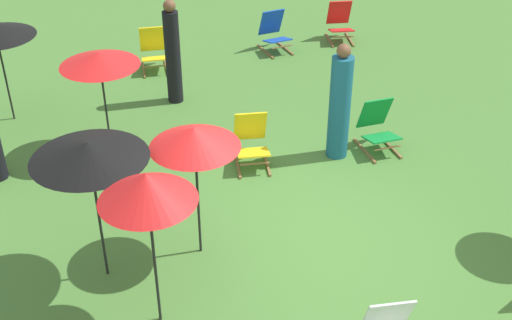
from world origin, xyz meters
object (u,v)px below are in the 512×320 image
person_0 (340,105)px  umbrella_5 (147,188)px  umbrella_2 (89,151)px  person_2 (173,54)px  umbrella_1 (99,59)px  umbrella_3 (194,137)px  deckchair_2 (251,142)px  deckchair_3 (274,33)px  deckchair_7 (378,127)px  deckchair_8 (154,51)px  deckchair_9 (340,23)px

person_0 → umbrella_5: bearing=-77.7°
umbrella_2 → person_2: size_ratio=1.00×
umbrella_1 → umbrella_3: (0.46, -2.84, 0.11)m
deckchair_2 → umbrella_5: 3.68m
deckchair_3 → umbrella_5: size_ratio=0.43×
deckchair_7 → person_2: person_2 is taller
umbrella_1 → person_2: 2.01m
deckchair_2 → umbrella_3: (-1.41, -1.64, 1.28)m
umbrella_1 → umbrella_2: umbrella_2 is taller
deckchair_8 → person_0: person_0 is taller
deckchair_3 → umbrella_1: size_ratio=0.50×
deckchair_2 → deckchair_8: bearing=111.1°
umbrella_1 → umbrella_2: (-0.71, -2.79, 0.19)m
umbrella_3 → person_0: 3.11m
deckchair_9 → person_0: size_ratio=0.47×
deckchair_2 → umbrella_2: umbrella_2 is taller
umbrella_3 → deckchair_3: bearing=56.8°
umbrella_3 → deckchair_2: bearing=49.3°
umbrella_2 → umbrella_5: (0.36, -0.98, 0.04)m
umbrella_2 → umbrella_3: (1.18, -0.05, -0.08)m
umbrella_1 → umbrella_2: size_ratio=0.90×
deckchair_3 → deckchair_7: bearing=-93.6°
person_2 → deckchair_7: bearing=122.3°
deckchair_9 → person_0: bearing=-103.0°
umbrella_1 → umbrella_3: umbrella_3 is taller
umbrella_1 → person_0: person_0 is taller
deckchair_2 → deckchair_9: 5.21m
umbrella_5 → umbrella_1: bearing=84.7°
deckchair_3 → deckchair_7: size_ratio=1.00×
deckchair_7 → umbrella_5: (-4.18, -2.18, 1.41)m
deckchair_7 → umbrella_3: size_ratio=0.47×
umbrella_2 → deckchair_2: bearing=31.6°
deckchair_2 → umbrella_3: umbrella_3 is taller
deckchair_8 → deckchair_9: (4.01, -0.17, 0.00)m
umbrella_2 → deckchair_3: bearing=48.7°
umbrella_3 → person_0: bearing=26.1°
deckchair_2 → deckchair_3: size_ratio=1.03×
umbrella_1 → deckchair_7: bearing=-22.6°
deckchair_7 → deckchair_3: bearing=93.0°
umbrella_1 → deckchair_8: bearing=60.8°
deckchair_8 → umbrella_5: bearing=-93.7°
deckchair_8 → umbrella_1: (-1.50, -2.69, 1.18)m
deckchair_2 → deckchair_7: (1.96, -0.39, 0.00)m
deckchair_9 → person_0: (-2.35, -4.04, 0.49)m
deckchair_2 → deckchair_9: bearing=61.4°
deckchair_9 → umbrella_1: (-5.52, -2.52, 1.18)m
deckchair_8 → deckchair_3: bearing=9.9°
umbrella_3 → umbrella_5: umbrella_5 is taller
deckchair_3 → deckchair_8: bearing=176.5°
deckchair_9 → umbrella_1: size_ratio=0.52×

